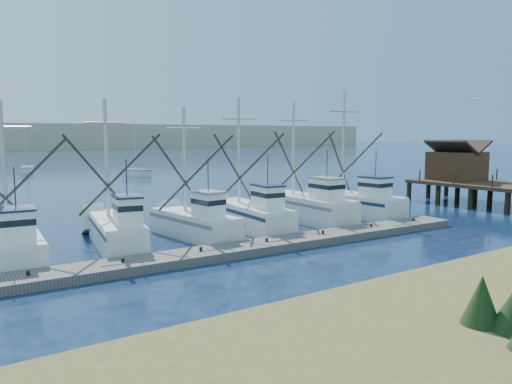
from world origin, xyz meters
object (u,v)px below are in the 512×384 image
timber_pier (493,177)px  sailboat_near (136,173)px  floating_dock (235,250)px  sailboat_far (27,170)px

timber_pier → sailboat_near: 49.20m
floating_dock → sailboat_near: sailboat_near is taller
sailboat_near → sailboat_far: bearing=120.5°
floating_dock → timber_pier: timber_pier is taller
sailboat_near → sailboat_far: (-12.29, 15.62, 0.01)m
sailboat_near → sailboat_far: 19.88m
floating_dock → sailboat_far: sailboat_far is taller
floating_dock → sailboat_near: bearing=76.2°
floating_dock → timber_pier: bearing=6.3°
floating_dock → sailboat_near: (13.42, 49.33, 0.28)m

